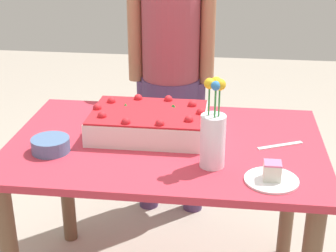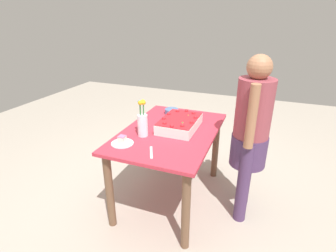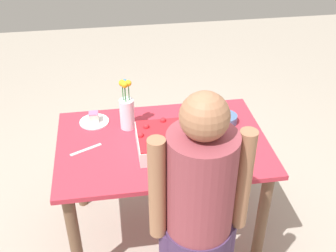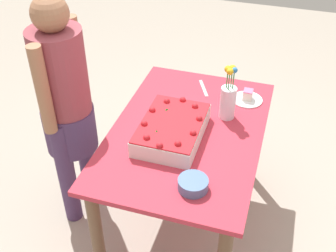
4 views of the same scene
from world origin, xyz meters
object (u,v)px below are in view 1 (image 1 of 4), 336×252
sheet_cake (149,122)px  person_standing (171,67)px  serving_plate_with_slice (272,176)px  fruit_bowl (51,145)px  cake_knife (280,145)px  flower_vase (213,134)px

sheet_cake → person_standing: size_ratio=0.32×
person_standing → serving_plate_with_slice: bearing=25.2°
fruit_bowl → serving_plate_with_slice: bearing=171.0°
cake_knife → person_standing: (0.52, -0.70, 0.09)m
sheet_cake → person_standing: bearing=-91.4°
cake_knife → person_standing: person_standing is taller
cake_knife → sheet_cake: bearing=-31.2°
flower_vase → person_standing: (0.26, -0.91, -0.03)m
sheet_cake → fruit_bowl: size_ratio=3.19×
person_standing → fruit_bowl: bearing=-22.9°
sheet_cake → serving_plate_with_slice: (-0.48, 0.34, -0.03)m
sheet_cake → cake_knife: 0.54m
serving_plate_with_slice → person_standing: 1.10m
sheet_cake → serving_plate_with_slice: bearing=144.7°
flower_vase → fruit_bowl: bearing=-3.8°
sheet_cake → flower_vase: flower_vase is taller
fruit_bowl → person_standing: size_ratio=0.10×
cake_knife → fruit_bowl: size_ratio=1.33×
cake_knife → person_standing: bearing=-79.2°
serving_plate_with_slice → fruit_bowl: bearing=-9.0°
serving_plate_with_slice → flower_vase: flower_vase is taller
flower_vase → cake_knife: bearing=-142.5°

